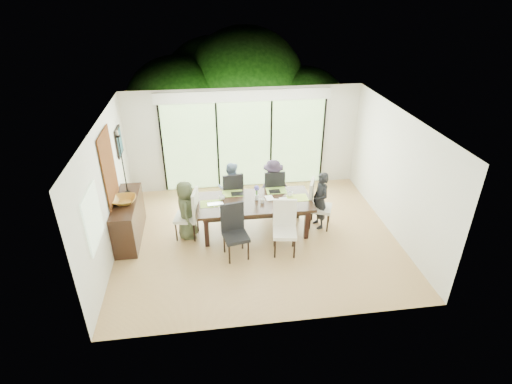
{
  "coord_description": "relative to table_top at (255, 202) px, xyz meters",
  "views": [
    {
      "loc": [
        -1.02,
        -7.22,
        5.07
      ],
      "look_at": [
        0.0,
        0.25,
        1.0
      ],
      "focal_mm": 28.0,
      "sensor_mm": 36.0,
      "label": 1
    }
  ],
  "objects": [
    {
      "name": "chair_near_right",
      "position": [
        0.5,
        -0.87,
        -0.18
      ],
      "size": [
        0.55,
        0.55,
        1.14
      ],
      "primitive_type": null,
      "rotation": [
        0.0,
        0.0,
        -0.16
      ],
      "color": "white",
      "rests_on": "floor"
    },
    {
      "name": "tapestry",
      "position": [
        -2.94,
        0.14,
        0.95
      ],
      "size": [
        0.02,
        1.0,
        1.5
      ],
      "primitive_type": "cube",
      "color": "brown",
      "rests_on": "wall_left"
    },
    {
      "name": "chair_far_right",
      "position": [
        0.55,
        0.85,
        -0.18
      ],
      "size": [
        0.48,
        0.48,
        1.14
      ],
      "primitive_type": null,
      "rotation": [
        0.0,
        0.0,
        3.15
      ],
      "color": "black",
      "rests_on": "floor"
    },
    {
      "name": "foliage_left",
      "position": [
        -1.77,
        4.94,
        0.69
      ],
      "size": [
        3.2,
        3.2,
        3.2
      ],
      "primitive_type": "sphere",
      "color": "#14380F",
      "rests_on": "ground"
    },
    {
      "name": "floor",
      "position": [
        0.03,
        -0.26,
        -0.75
      ],
      "size": [
        6.0,
        5.0,
        0.01
      ],
      "primitive_type": "cube",
      "color": "#9B6C3E",
      "rests_on": "ground"
    },
    {
      "name": "laptop",
      "position": [
        -0.85,
        -0.1,
        0.04
      ],
      "size": [
        0.36,
        0.25,
        0.03
      ],
      "primitive_type": "imported",
      "rotation": [
        0.0,
        0.0,
        0.09
      ],
      "color": "silver",
      "rests_on": "table_top"
    },
    {
      "name": "wall_right",
      "position": [
        3.04,
        -0.26,
        0.6
      ],
      "size": [
        0.02,
        5.0,
        2.7
      ],
      "primitive_type": "cube",
      "color": "silver",
      "rests_on": "floor"
    },
    {
      "name": "art_frame",
      "position": [
        -2.94,
        1.44,
        1.0
      ],
      "size": [
        0.03,
        0.55,
        0.65
      ],
      "primitive_type": "cube",
      "color": "black",
      "rests_on": "wall_left"
    },
    {
      "name": "mullion_b",
      "position": [
        -0.67,
        2.2,
        0.45
      ],
      "size": [
        0.05,
        0.04,
        2.3
      ],
      "primitive_type": "cube",
      "color": "black",
      "rests_on": "wall_back"
    },
    {
      "name": "chair_left_end",
      "position": [
        -1.5,
        0.0,
        -0.18
      ],
      "size": [
        0.56,
        0.56,
        1.14
      ],
      "primitive_type": null,
      "rotation": [
        0.0,
        0.0,
        -1.77
      ],
      "color": "silver",
      "rests_on": "floor"
    },
    {
      "name": "side_window",
      "position": [
        -2.94,
        -1.46,
        0.75
      ],
      "size": [
        0.02,
        0.9,
        1.0
      ],
      "primitive_type": "cube",
      "color": "#8CAD7F",
      "rests_on": "wall_left"
    },
    {
      "name": "wall_back",
      "position": [
        0.03,
        2.25,
        0.6
      ],
      "size": [
        6.0,
        0.02,
        2.7
      ],
      "primitive_type": "cube",
      "color": "silver",
      "rests_on": "floor"
    },
    {
      "name": "mullion_a",
      "position": [
        -2.07,
        2.2,
        0.45
      ],
      "size": [
        0.05,
        0.04,
        2.3
      ],
      "primitive_type": "cube",
      "color": "black",
      "rests_on": "wall_back"
    },
    {
      "name": "placemat_left",
      "position": [
        -0.95,
        0.0,
        0.03
      ],
      "size": [
        0.46,
        0.33,
        0.01
      ],
      "primitive_type": "cube",
      "color": "olive",
      "rests_on": "table_top"
    },
    {
      "name": "platter_base",
      "position": [
        -0.55,
        -0.3,
        0.05
      ],
      "size": [
        0.27,
        0.27,
        0.02
      ],
      "primitive_type": "cube",
      "color": "white",
      "rests_on": "table_top"
    },
    {
      "name": "chair_near_left",
      "position": [
        -0.5,
        -0.87,
        -0.18
      ],
      "size": [
        0.56,
        0.56,
        1.14
      ],
      "primitive_type": null,
      "rotation": [
        0.0,
        0.0,
        0.2
      ],
      "color": "black",
      "rests_on": "floor"
    },
    {
      "name": "candle",
      "position": [
        -2.73,
        0.48,
        1.55
      ],
      "size": [
        0.04,
        0.04,
        0.1
      ],
      "primitive_type": "cylinder",
      "color": "silver",
      "rests_on": "sideboard"
    },
    {
      "name": "person_right_end",
      "position": [
        1.48,
        0.0,
        -0.08
      ],
      "size": [
        0.51,
        0.69,
        1.34
      ],
      "primitive_type": "imported",
      "rotation": [
        0.0,
        0.0,
        -1.37
      ],
      "color": "black",
      "rests_on": "floor"
    },
    {
      "name": "chair_right_end",
      "position": [
        1.5,
        0.0,
        -0.18
      ],
      "size": [
        0.62,
        0.62,
        1.14
      ],
      "primitive_type": null,
      "rotation": [
        0.0,
        0.0,
        1.19
      ],
      "color": "beige",
      "rests_on": "floor"
    },
    {
      "name": "table_leg_bl",
      "position": [
        -1.08,
        0.43,
        -0.39
      ],
      "size": [
        0.09,
        0.09,
        0.71
      ],
      "primitive_type": "cube",
      "color": "black",
      "rests_on": "floor"
    },
    {
      "name": "candlestick_shaft",
      "position": [
        -2.73,
        0.48,
        0.85
      ],
      "size": [
        0.02,
        0.02,
        1.28
      ],
      "primitive_type": "cylinder",
      "color": "black",
      "rests_on": "sideboard"
    },
    {
      "name": "tablet_far_r",
      "position": [
        0.5,
        0.35,
        0.04
      ],
      "size": [
        0.25,
        0.18,
        0.01
      ],
      "primitive_type": "cube",
      "color": "black",
      "rests_on": "table_top"
    },
    {
      "name": "sideboard",
      "position": [
        -2.73,
        0.13,
        -0.28
      ],
      "size": [
        0.46,
        1.64,
        0.92
      ],
      "primitive_type": "cube",
      "color": "black",
      "rests_on": "floor"
    },
    {
      "name": "book",
      "position": [
        0.25,
        0.05,
        0.04
      ],
      "size": [
        0.2,
        0.25,
        0.02
      ],
      "primitive_type": "imported",
      "rotation": [
        0.0,
        0.0,
        0.12
      ],
      "color": "white",
      "rests_on": "table_top"
    },
    {
      "name": "mullion_c",
      "position": [
        0.73,
        2.2,
        0.45
      ],
      "size": [
        0.05,
        0.04,
        2.3
      ],
      "primitive_type": "cube",
      "color": "black",
      "rests_on": "wall_back"
    },
    {
      "name": "table_leg_fr",
      "position": [
        1.08,
        -0.43,
        -0.39
      ],
      "size": [
        0.09,
        0.09,
        0.71
      ],
      "primitive_type": "cube",
      "color": "black",
      "rests_on": "floor"
    },
    {
      "name": "deck",
      "position": [
        0.03,
        3.14,
        -0.8
      ],
      "size": [
        6.0,
        1.8,
        0.1
      ],
      "primitive_type": "cube",
      "color": "brown",
      "rests_on": "ground"
    },
    {
      "name": "cup_b",
      "position": [
        0.15,
        -0.1,
        0.08
      ],
      "size": [
        0.15,
        0.15,
        0.1
      ],
      "primitive_type": "imported",
      "rotation": [
        0.0,
        0.0,
        2.24
      ],
      "color": "white",
      "rests_on": "table_top"
    },
    {
      "name": "glass_doors",
      "position": [
        0.03,
        2.21,
        0.45
      ],
      "size": [
        4.2,
        0.02,
        2.3
      ],
      "primitive_type": "cube",
      "color": "#598C3F",
      "rests_on": "wall_back"
    },
    {
      "name": "foliage_right",
      "position": [
        2.23,
        4.74,
        0.51
      ],
      "size": [
        2.8,
        2.8,
        2.8
      ],
      "primitive_type": "sphere",
      "color": "#14380F",
      "rests_on": "ground"
    },
    {
      "name": "hyacinth_stems",
      "position": [
        0.05,
        0.05,
        0.22
      ],
      "size": [
        0.04,
        0.04,
        0.17
      ],
      "primitive_type": "cylinder",
      "color": "#337226",
      "rests_on": "table_top"
    },
    {
      "name": "table_apron",
      "position": [
        0.0,
        0.0,
        -0.09
      ],
      "size": [
        2.28,
        0.93,
        0.1
      ],
      "primitive_type": "cube",
      "color": "black",
      "rests_on": "floor"
    },
    {
      "name": "platter_snacks",
      "position": [
        -0.55,
        -0.3,
        0.07
      ],
      "size": [
        0.21,
        0.21,
        0.01
      ],
      "primitive_type": "cube",
      "color": "#C57F17",
      "rests_on": "table_top"
    },
    {
      "name": "wall_left",
      "position": [
        -2.98,
        -0.26,
        0.6
      ],
      "size": [
        0.02,
        5.0,
        2.7
      ],
      "primitive_type": "cube",
      "color": "white",
      "rests_on": "floor"
    },
    {
      "name": "cup_c",
      "position": [
        0.8,
        0.1,
        0.08
      ],
      "size": [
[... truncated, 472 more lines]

